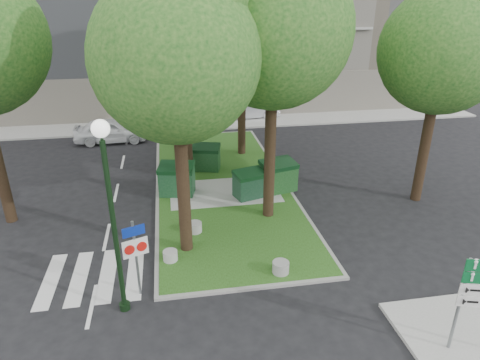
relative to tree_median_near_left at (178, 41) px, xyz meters
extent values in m
plane|color=black|center=(1.41, -2.56, -7.32)|extent=(120.00, 120.00, 0.00)
cube|color=#224714|center=(1.91, 5.44, -7.26)|extent=(6.00, 16.00, 0.12)
cube|color=gray|center=(1.91, 5.44, -7.27)|extent=(6.30, 16.30, 0.10)
cube|color=#999993|center=(1.41, 15.94, -7.26)|extent=(42.00, 3.00, 0.12)
cube|color=silver|center=(-2.34, -1.06, -7.31)|extent=(5.00, 3.00, 0.01)
cube|color=tan|center=(1.41, 23.44, 0.68)|extent=(41.00, 12.00, 16.00)
cylinder|color=black|center=(-0.09, -0.06, -4.24)|extent=(0.44, 0.44, 6.16)
sphere|color=#124615|center=(-0.09, -0.06, -0.50)|extent=(5.20, 5.20, 5.20)
cylinder|color=black|center=(3.41, 1.94, -3.96)|extent=(0.44, 0.44, 6.72)
sphere|color=#124615|center=(3.41, 1.94, 0.12)|extent=(5.60, 5.60, 5.60)
cylinder|color=black|center=(0.41, 6.44, -4.38)|extent=(0.44, 0.44, 5.88)
sphere|color=#124615|center=(0.41, 6.44, -0.81)|extent=(4.80, 4.80, 4.80)
sphere|color=#124615|center=(0.71, 6.64, 0.87)|extent=(3.60, 3.60, 3.60)
cylinder|color=black|center=(3.61, 9.44, -3.82)|extent=(0.44, 0.44, 7.00)
sphere|color=#124615|center=(3.61, 9.44, 0.43)|extent=(5.80, 5.80, 5.80)
cylinder|color=black|center=(10.41, 2.44, -4.38)|extent=(0.44, 0.44, 5.88)
sphere|color=#124615|center=(10.41, 2.44, -0.81)|extent=(5.00, 5.00, 5.00)
sphere|color=#124615|center=(10.71, 2.64, 0.87)|extent=(3.75, 3.75, 3.75)
cube|color=#0E3519|center=(-0.24, 4.63, -6.60)|extent=(1.71, 1.33, 1.19)
cube|color=black|center=(-0.24, 4.63, -5.91)|extent=(1.77, 1.41, 0.34)
cube|color=#103916|center=(1.36, 7.36, -6.66)|extent=(1.57, 1.26, 1.08)
cube|color=black|center=(1.36, 7.36, -6.03)|extent=(1.64, 1.33, 0.31)
cube|color=black|center=(2.96, 3.75, -6.68)|extent=(1.50, 1.22, 1.03)
cube|color=black|center=(2.96, 3.75, -6.09)|extent=(1.57, 1.29, 0.30)
cube|color=#123D14|center=(4.41, 4.22, -6.60)|extent=(1.75, 1.41, 1.20)
cube|color=black|center=(4.41, 4.22, -5.90)|extent=(1.82, 1.49, 0.35)
cylinder|color=#A0A09B|center=(-0.69, -0.72, -7.02)|extent=(0.50, 0.50, 0.36)
cylinder|color=gray|center=(2.90, -2.06, -7.00)|extent=(0.56, 0.56, 0.40)
cylinder|color=gray|center=(0.29, 1.06, -7.00)|extent=(0.54, 0.54, 0.39)
cylinder|color=gold|center=(4.55, 6.60, -6.86)|extent=(0.38, 0.38, 0.67)
cylinder|color=black|center=(-2.09, -2.87, -4.68)|extent=(0.15, 0.15, 5.27)
cylinder|color=black|center=(-2.09, -2.87, -7.21)|extent=(0.32, 0.32, 0.21)
sphere|color=white|center=(-2.09, -2.87, -1.73)|extent=(0.46, 0.46, 0.46)
cylinder|color=slate|center=(-1.67, -2.23, -6.02)|extent=(0.11, 0.11, 2.59)
cube|color=navy|center=(-1.67, -2.23, -5.04)|extent=(0.64, 0.27, 0.31)
cube|color=white|center=(-1.67, -2.23, -5.61)|extent=(0.74, 0.31, 0.57)
cylinder|color=red|center=(-1.85, -2.23, -5.61)|extent=(0.30, 0.14, 0.31)
cylinder|color=red|center=(-1.48, -2.23, -5.61)|extent=(0.30, 0.14, 0.31)
cylinder|color=slate|center=(6.41, -5.97, -5.81)|extent=(0.11, 0.11, 2.77)
imported|color=white|center=(-4.02, 13.10, -6.57)|extent=(4.42, 1.85, 1.49)
imported|color=#AFB0B7|center=(5.40, 16.94, -6.57)|extent=(4.69, 2.08, 1.50)
camera|label=1|loc=(-0.42, -13.40, 1.36)|focal=32.00mm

